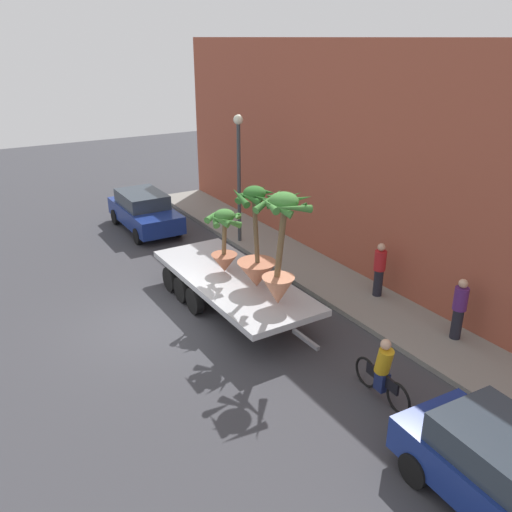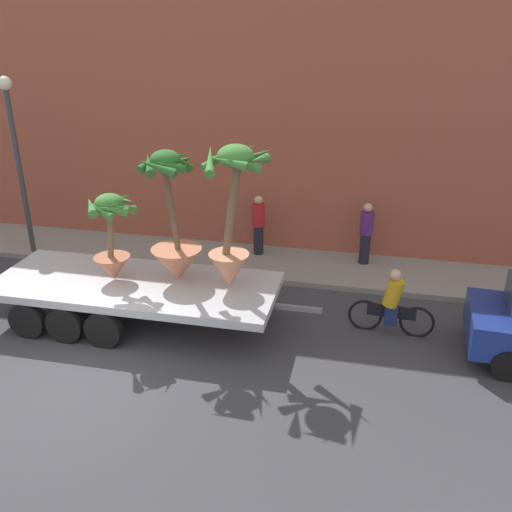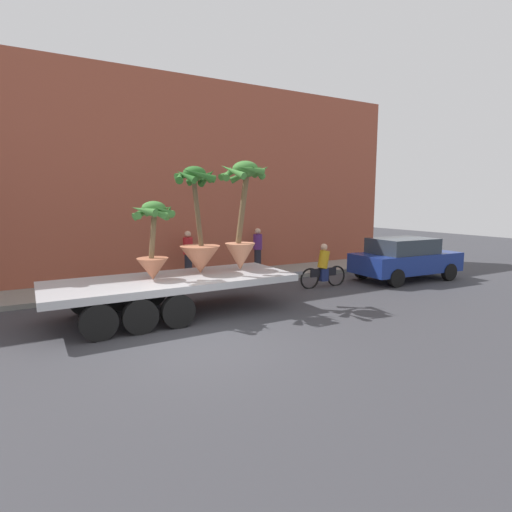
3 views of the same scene
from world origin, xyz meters
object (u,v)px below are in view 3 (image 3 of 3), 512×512
object	(u,v)px
potted_palm_rear	(199,236)
potted_palm_front	(153,240)
flatbed_trailer	(163,287)
pedestrian_near_gate	(188,253)
cyclist	(323,268)
parked_car	(405,258)
potted_palm_middle	(242,216)
pedestrian_far_left	(258,248)

from	to	relation	value
potted_palm_rear	potted_palm_front	distance (m)	1.36
flatbed_trailer	pedestrian_near_gate	size ratio (longest dim) A/B	4.27
potted_palm_rear	flatbed_trailer	bearing A→B (deg)	-164.50
cyclist	parked_car	world-z (taller)	parked_car
pedestrian_near_gate	potted_palm_front	bearing A→B (deg)	-120.11
potted_palm_middle	pedestrian_near_gate	bearing A→B (deg)	94.35
parked_car	pedestrian_near_gate	xyz separation A→B (m)	(-7.16, 3.78, 0.22)
flatbed_trailer	potted_palm_rear	bearing A→B (deg)	15.50
potted_palm_middle	pedestrian_near_gate	size ratio (longest dim) A/B	1.81
potted_palm_front	pedestrian_far_left	size ratio (longest dim) A/B	1.16
pedestrian_near_gate	potted_palm_rear	bearing A→B (deg)	-105.18
potted_palm_middle	cyclist	size ratio (longest dim) A/B	1.68
potted_palm_front	pedestrian_far_left	distance (m)	6.74
potted_palm_rear	pedestrian_far_left	xyz separation A→B (m)	(3.98, 3.76, -0.97)
flatbed_trailer	cyclist	size ratio (longest dim) A/B	3.97
potted_palm_rear	parked_car	distance (m)	8.27
cyclist	pedestrian_far_left	xyz separation A→B (m)	(-0.72, 3.32, 0.37)
flatbed_trailer	cyclist	world-z (taller)	cyclist
potted_palm_front	parked_car	xyz separation A→B (m)	(9.51, 0.26, -1.16)
flatbed_trailer	pedestrian_far_left	size ratio (longest dim) A/B	4.27
flatbed_trailer	pedestrian_far_left	bearing A→B (deg)	38.58
potted_palm_rear	potted_palm_middle	bearing A→B (deg)	-2.42
pedestrian_far_left	parked_car	bearing A→B (deg)	-42.00
potted_palm_front	pedestrian_far_left	xyz separation A→B (m)	(5.31, 4.05, -0.94)
potted_palm_middle	parked_car	bearing A→B (deg)	0.23
flatbed_trailer	pedestrian_far_left	distance (m)	6.53
potted_palm_front	pedestrian_near_gate	distance (m)	4.77
flatbed_trailer	pedestrian_far_left	world-z (taller)	pedestrian_far_left
flatbed_trailer	parked_car	size ratio (longest dim) A/B	1.75
cyclist	pedestrian_far_left	size ratio (longest dim) A/B	1.08
flatbed_trailer	potted_palm_middle	bearing A→B (deg)	6.01
flatbed_trailer	cyclist	bearing A→B (deg)	7.31
flatbed_trailer	parked_car	bearing A→B (deg)	1.74
flatbed_trailer	potted_palm_middle	world-z (taller)	potted_palm_middle
flatbed_trailer	pedestrian_far_left	xyz separation A→B (m)	(5.10, 4.07, 0.27)
potted_palm_middle	potted_palm_rear	bearing A→B (deg)	177.58
pedestrian_near_gate	cyclist	bearing A→B (deg)	-42.08
potted_palm_rear	cyclist	size ratio (longest dim) A/B	1.58
cyclist	parked_car	xyz separation A→B (m)	(3.49, -0.46, 0.16)
potted_palm_middle	cyclist	distance (m)	3.89
flatbed_trailer	pedestrian_near_gate	distance (m)	4.61
potted_palm_rear	cyclist	bearing A→B (deg)	5.29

